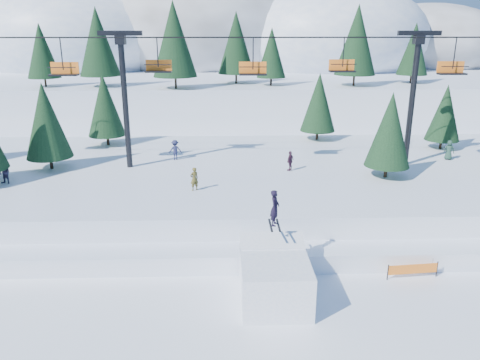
{
  "coord_description": "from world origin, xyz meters",
  "views": [
    {
      "loc": [
        -1.4,
        -17.75,
        12.9
      ],
      "look_at": [
        -0.66,
        6.0,
        5.2
      ],
      "focal_mm": 35.0,
      "sensor_mm": 36.0,
      "label": 1
    }
  ],
  "objects_px": {
    "banner_near": "(413,269)",
    "jump_kicker": "(274,277)",
    "chairlift": "(253,79)",
    "banner_far": "(406,261)"
  },
  "relations": [
    {
      "from": "banner_near",
      "to": "jump_kicker",
      "type": "bearing_deg",
      "value": -166.73
    },
    {
      "from": "chairlift",
      "to": "banner_near",
      "type": "height_order",
      "value": "chairlift"
    },
    {
      "from": "banner_near",
      "to": "banner_far",
      "type": "xyz_separation_m",
      "value": [
        -0.03,
        0.99,
        0.0
      ]
    },
    {
      "from": "jump_kicker",
      "to": "banner_far",
      "type": "height_order",
      "value": "jump_kicker"
    },
    {
      "from": "banner_near",
      "to": "chairlift",
      "type": "bearing_deg",
      "value": 120.28
    },
    {
      "from": "jump_kicker",
      "to": "chairlift",
      "type": "bearing_deg",
      "value": 90.91
    },
    {
      "from": "jump_kicker",
      "to": "banner_near",
      "type": "height_order",
      "value": "jump_kicker"
    },
    {
      "from": "chairlift",
      "to": "banner_near",
      "type": "bearing_deg",
      "value": -59.72
    },
    {
      "from": "chairlift",
      "to": "jump_kicker",
      "type": "bearing_deg",
      "value": -89.09
    },
    {
      "from": "jump_kicker",
      "to": "banner_far",
      "type": "distance_m",
      "value": 8.2
    }
  ]
}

